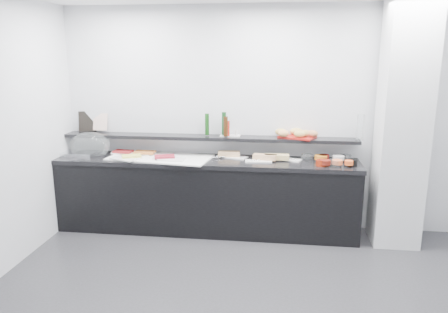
# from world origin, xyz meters

# --- Properties ---
(ground) EXTENTS (5.00, 5.00, 0.00)m
(ground) POSITION_xyz_m (0.00, 0.00, 0.00)
(ground) COLOR #2D2D30
(ground) RESTS_ON ground
(back_wall) EXTENTS (5.00, 0.02, 2.70)m
(back_wall) POSITION_xyz_m (0.00, 2.00, 1.35)
(back_wall) COLOR silver
(back_wall) RESTS_ON ground
(column) EXTENTS (0.50, 0.50, 2.70)m
(column) POSITION_xyz_m (1.50, 1.65, 1.35)
(column) COLOR silver
(column) RESTS_ON ground
(buffet_cabinet) EXTENTS (3.60, 0.60, 0.85)m
(buffet_cabinet) POSITION_xyz_m (-0.70, 1.70, 0.42)
(buffet_cabinet) COLOR black
(buffet_cabinet) RESTS_ON ground
(counter_top) EXTENTS (3.62, 0.62, 0.05)m
(counter_top) POSITION_xyz_m (-0.70, 1.70, 0.88)
(counter_top) COLOR black
(counter_top) RESTS_ON buffet_cabinet
(wall_shelf) EXTENTS (3.60, 0.25, 0.04)m
(wall_shelf) POSITION_xyz_m (-0.70, 1.88, 1.13)
(wall_shelf) COLOR black
(wall_shelf) RESTS_ON back_wall
(cloche_base) EXTENTS (0.42, 0.29, 0.04)m
(cloche_base) POSITION_xyz_m (-2.31, 1.73, 0.92)
(cloche_base) COLOR silver
(cloche_base) RESTS_ON counter_top
(cloche_dome) EXTENTS (0.54, 0.41, 0.34)m
(cloche_dome) POSITION_xyz_m (-2.15, 1.71, 1.03)
(cloche_dome) COLOR white
(cloche_dome) RESTS_ON cloche_base
(linen_runner) EXTENTS (1.28, 0.73, 0.01)m
(linen_runner) POSITION_xyz_m (-1.26, 1.69, 0.91)
(linen_runner) COLOR white
(linen_runner) RESTS_ON counter_top
(platter_meat_a) EXTENTS (0.29, 0.23, 0.01)m
(platter_meat_a) POSITION_xyz_m (-1.79, 1.84, 0.92)
(platter_meat_a) COLOR white
(platter_meat_a) RESTS_ON linen_runner
(food_meat_a) EXTENTS (0.24, 0.17, 0.02)m
(food_meat_a) POSITION_xyz_m (-1.77, 1.81, 0.94)
(food_meat_a) COLOR maroon
(food_meat_a) RESTS_ON platter_meat_a
(platter_salmon) EXTENTS (0.31, 0.25, 0.01)m
(platter_salmon) POSITION_xyz_m (-1.51, 1.84, 0.92)
(platter_salmon) COLOR white
(platter_salmon) RESTS_ON linen_runner
(food_salmon) EXTENTS (0.25, 0.17, 0.02)m
(food_salmon) POSITION_xyz_m (-1.49, 1.80, 0.94)
(food_salmon) COLOR orange
(food_salmon) RESTS_ON platter_salmon
(platter_cheese) EXTENTS (0.37, 0.32, 0.01)m
(platter_cheese) POSITION_xyz_m (-1.64, 1.53, 0.92)
(platter_cheese) COLOR white
(platter_cheese) RESTS_ON linen_runner
(food_cheese) EXTENTS (0.26, 0.22, 0.02)m
(food_cheese) POSITION_xyz_m (-1.58, 1.58, 0.94)
(food_cheese) COLOR #D1CB51
(food_cheese) RESTS_ON platter_cheese
(platter_meat_b) EXTENTS (0.31, 0.22, 0.01)m
(platter_meat_b) POSITION_xyz_m (-1.09, 1.56, 0.92)
(platter_meat_b) COLOR white
(platter_meat_b) RESTS_ON linen_runner
(food_meat_b) EXTENTS (0.27, 0.21, 0.02)m
(food_meat_b) POSITION_xyz_m (-1.18, 1.61, 0.94)
(food_meat_b) COLOR maroon
(food_meat_b) RESTS_ON platter_meat_b
(sandwich_plate_left) EXTENTS (0.40, 0.27, 0.01)m
(sandwich_plate_left) POSITION_xyz_m (-0.40, 1.83, 0.91)
(sandwich_plate_left) COLOR white
(sandwich_plate_left) RESTS_ON counter_top
(sandwich_food_left) EXTENTS (0.27, 0.12, 0.06)m
(sandwich_food_left) POSITION_xyz_m (-0.44, 1.83, 0.94)
(sandwich_food_left) COLOR tan
(sandwich_food_left) RESTS_ON sandwich_plate_left
(tongs_left) EXTENTS (0.15, 0.06, 0.01)m
(tongs_left) POSITION_xyz_m (-0.56, 1.75, 0.92)
(tongs_left) COLOR #BABCC1
(tongs_left) RESTS_ON sandwich_plate_left
(sandwich_plate_mid) EXTENTS (0.32, 0.16, 0.01)m
(sandwich_plate_mid) POSITION_xyz_m (-0.07, 1.65, 0.91)
(sandwich_plate_mid) COLOR white
(sandwich_plate_mid) RESTS_ON counter_top
(sandwich_food_mid) EXTENTS (0.29, 0.15, 0.06)m
(sandwich_food_mid) POSITION_xyz_m (0.00, 1.72, 0.94)
(sandwich_food_mid) COLOR tan
(sandwich_food_mid) RESTS_ON sandwich_plate_mid
(tongs_mid) EXTENTS (0.14, 0.08, 0.01)m
(tongs_mid) POSITION_xyz_m (-0.11, 1.65, 0.92)
(tongs_mid) COLOR silver
(tongs_mid) RESTS_ON sandwich_plate_mid
(sandwich_plate_right) EXTENTS (0.34, 0.25, 0.01)m
(sandwich_plate_right) POSITION_xyz_m (0.27, 1.79, 0.91)
(sandwich_plate_right) COLOR white
(sandwich_plate_right) RESTS_ON counter_top
(sandwich_food_right) EXTENTS (0.28, 0.11, 0.06)m
(sandwich_food_right) POSITION_xyz_m (0.14, 1.74, 0.94)
(sandwich_food_right) COLOR #D8BA71
(sandwich_food_right) RESTS_ON sandwich_plate_right
(tongs_right) EXTENTS (0.15, 0.08, 0.01)m
(tongs_right) POSITION_xyz_m (0.30, 1.74, 0.92)
(tongs_right) COLOR silver
(tongs_right) RESTS_ON sandwich_plate_right
(bowl_glass_fruit) EXTENTS (0.17, 0.17, 0.07)m
(bowl_glass_fruit) POSITION_xyz_m (0.50, 1.81, 0.94)
(bowl_glass_fruit) COLOR white
(bowl_glass_fruit) RESTS_ON counter_top
(fill_glass_fruit) EXTENTS (0.15, 0.15, 0.05)m
(fill_glass_fruit) POSITION_xyz_m (0.65, 1.76, 0.95)
(fill_glass_fruit) COLOR orange
(fill_glass_fruit) RESTS_ON bowl_glass_fruit
(bowl_black_jam) EXTENTS (0.17, 0.17, 0.07)m
(bowl_black_jam) POSITION_xyz_m (0.87, 1.82, 0.94)
(bowl_black_jam) COLOR black
(bowl_black_jam) RESTS_ON counter_top
(fill_black_jam) EXTENTS (0.15, 0.15, 0.05)m
(fill_black_jam) POSITION_xyz_m (0.69, 1.81, 0.95)
(fill_black_jam) COLOR #620F0E
(fill_black_jam) RESTS_ON bowl_black_jam
(bowl_glass_cream) EXTENTS (0.21, 0.21, 0.07)m
(bowl_glass_cream) POSITION_xyz_m (0.93, 1.83, 0.94)
(bowl_glass_cream) COLOR white
(bowl_glass_cream) RESTS_ON counter_top
(fill_glass_cream) EXTENTS (0.15, 0.15, 0.05)m
(fill_glass_cream) POSITION_xyz_m (0.86, 1.78, 0.95)
(fill_glass_cream) COLOR silver
(fill_glass_cream) RESTS_ON bowl_glass_cream
(bowl_red_jam) EXTENTS (0.13, 0.13, 0.07)m
(bowl_red_jam) POSITION_xyz_m (0.64, 1.55, 0.94)
(bowl_red_jam) COLOR maroon
(bowl_red_jam) RESTS_ON counter_top
(fill_red_jam) EXTENTS (0.15, 0.15, 0.05)m
(fill_red_jam) POSITION_xyz_m (0.68, 1.54, 0.95)
(fill_red_jam) COLOR #5A150C
(fill_red_jam) RESTS_ON bowl_red_jam
(bowl_glass_salmon) EXTENTS (0.16, 0.16, 0.07)m
(bowl_glass_salmon) POSITION_xyz_m (0.79, 1.57, 0.94)
(bowl_glass_salmon) COLOR white
(bowl_glass_salmon) RESTS_ON counter_top
(fill_glass_salmon) EXTENTS (0.12, 0.12, 0.05)m
(fill_glass_salmon) POSITION_xyz_m (0.82, 1.57, 0.95)
(fill_glass_salmon) COLOR orange
(fill_glass_salmon) RESTS_ON bowl_glass_salmon
(bowl_black_fruit) EXTENTS (0.11, 0.11, 0.07)m
(bowl_black_fruit) POSITION_xyz_m (0.99, 1.61, 0.94)
(bowl_black_fruit) COLOR black
(bowl_black_fruit) RESTS_ON counter_top
(fill_black_fruit) EXTENTS (0.11, 0.11, 0.05)m
(fill_black_fruit) POSITION_xyz_m (0.94, 1.55, 0.95)
(fill_black_fruit) COLOR #E9571F
(fill_black_fruit) RESTS_ON bowl_black_fruit
(framed_print) EXTENTS (0.23, 0.12, 0.26)m
(framed_print) POSITION_xyz_m (-2.29, 1.99, 1.28)
(framed_print) COLOR black
(framed_print) RESTS_ON wall_shelf
(print_art) EXTENTS (0.20, 0.08, 0.22)m
(print_art) POSITION_xyz_m (-2.12, 1.98, 1.28)
(print_art) COLOR beige
(print_art) RESTS_ON framed_print
(condiment_tray) EXTENTS (0.25, 0.15, 0.01)m
(condiment_tray) POSITION_xyz_m (-0.43, 1.91, 1.16)
(condiment_tray) COLOR silver
(condiment_tray) RESTS_ON wall_shelf
(bottle_green_a) EXTENTS (0.07, 0.07, 0.26)m
(bottle_green_a) POSITION_xyz_m (-0.72, 1.89, 1.29)
(bottle_green_a) COLOR #113E11
(bottle_green_a) RESTS_ON condiment_tray
(bottle_brown) EXTENTS (0.06, 0.06, 0.24)m
(bottle_brown) POSITION_xyz_m (-0.48, 1.82, 1.28)
(bottle_brown) COLOR #351B09
(bottle_brown) RESTS_ON condiment_tray
(bottle_green_b) EXTENTS (0.06, 0.06, 0.28)m
(bottle_green_b) POSITION_xyz_m (-0.51, 1.91, 1.30)
(bottle_green_b) COLOR #103C17
(bottle_green_b) RESTS_ON condiment_tray
(bottle_hot) EXTENTS (0.04, 0.04, 0.18)m
(bottle_hot) POSITION_xyz_m (-0.45, 1.86, 1.25)
(bottle_hot) COLOR #B71A0D
(bottle_hot) RESTS_ON condiment_tray
(shaker_salt) EXTENTS (0.04, 0.04, 0.07)m
(shaker_salt) POSITION_xyz_m (-0.45, 1.91, 1.20)
(shaker_salt) COLOR silver
(shaker_salt) RESTS_ON condiment_tray
(shaker_pepper) EXTENTS (0.03, 0.03, 0.07)m
(shaker_pepper) POSITION_xyz_m (-0.36, 1.89, 1.20)
(shaker_pepper) COLOR silver
(shaker_pepper) RESTS_ON condiment_tray
(bread_tray) EXTENTS (0.48, 0.41, 0.02)m
(bread_tray) POSITION_xyz_m (0.38, 1.91, 1.16)
(bread_tray) COLOR #A61611
(bread_tray) RESTS_ON wall_shelf
(bread_roll_nw) EXTENTS (0.17, 0.13, 0.08)m
(bread_roll_nw) POSITION_xyz_m (0.18, 1.93, 1.21)
(bread_roll_nw) COLOR tan
(bread_roll_nw) RESTS_ON bread_tray
(bread_roll_n) EXTENTS (0.18, 0.14, 0.08)m
(bread_roll_n) POSITION_xyz_m (0.36, 1.99, 1.21)
(bread_roll_n) COLOR gold
(bread_roll_n) RESTS_ON bread_tray
(bread_roll_sw) EXTENTS (0.15, 0.11, 0.08)m
(bread_roll_sw) POSITION_xyz_m (0.21, 1.82, 1.21)
(bread_roll_sw) COLOR tan
(bread_roll_sw) RESTS_ON bread_tray
(bread_roll_s) EXTENTS (0.14, 0.09, 0.08)m
(bread_roll_s) POSITION_xyz_m (0.40, 1.81, 1.21)
(bread_roll_s) COLOR #B89946
(bread_roll_s) RESTS_ON bread_tray
(bread_roll_se) EXTENTS (0.16, 0.13, 0.08)m
(bread_roll_se) POSITION_xyz_m (0.55, 1.86, 1.21)
(bread_roll_se) COLOR #B57045
(bread_roll_se) RESTS_ON bread_tray
(bread_roll_mide) EXTENTS (0.15, 0.11, 0.08)m
(bread_roll_mide) POSITION_xyz_m (0.46, 1.87, 1.21)
(bread_roll_mide) COLOR #B69445
(bread_roll_mide) RESTS_ON bread_tray
(carafe) EXTENTS (0.09, 0.09, 0.30)m
(carafe) POSITION_xyz_m (1.09, 1.84, 1.30)
(carafe) COLOR white
(carafe) RESTS_ON wall_shelf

